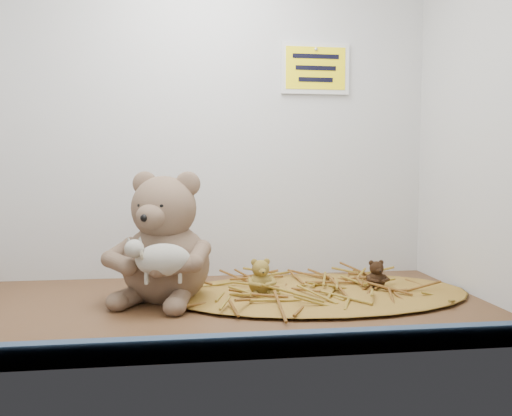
{
  "coord_description": "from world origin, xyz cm",
  "views": [
    {
      "loc": [
        -2.74,
        -101.75,
        28.34
      ],
      "look_at": [
        10.62,
        1.76,
        20.26
      ],
      "focal_mm": 35.0,
      "sensor_mm": 36.0,
      "label": 1
    }
  ],
  "objects": [
    {
      "name": "alcove_shell",
      "position": [
        0.0,
        9.0,
        45.0
      ],
      "size": [
        120.4,
        60.2,
        90.4
      ],
      "color": "#493019",
      "rests_on": "ground"
    },
    {
      "name": "front_rail",
      "position": [
        0.0,
        -28.8,
        1.8
      ],
      "size": [
        119.28,
        2.2,
        3.6
      ],
      "primitive_type": "cube",
      "color": "#344764",
      "rests_on": "shelf_floor"
    },
    {
      "name": "straw_bed",
      "position": [
        25.65,
        6.15,
        0.66
      ],
      "size": [
        68.18,
        39.59,
        1.32
      ],
      "primitive_type": "ellipsoid",
      "color": "brown",
      "rests_on": "shelf_floor"
    },
    {
      "name": "main_teddy",
      "position": [
        -8.41,
        5.88,
        13.97
      ],
      "size": [
        30.0,
        30.66,
        27.95
      ],
      "primitive_type": null,
      "rotation": [
        0.0,
        0.0,
        -0.4
      ],
      "color": "#7A604B",
      "rests_on": "shelf_floor"
    },
    {
      "name": "toy_lamb",
      "position": [
        -8.41,
        -4.14,
        10.74
      ],
      "size": [
        13.92,
        8.5,
        9.0
      ],
      "primitive_type": null,
      "color": "#BBB6A8",
      "rests_on": "main_teddy"
    },
    {
      "name": "mini_teddy_tan",
      "position": [
        12.1,
        5.38,
        5.22
      ],
      "size": [
        6.82,
        7.14,
        7.81
      ],
      "primitive_type": null,
      "rotation": [
        0.0,
        0.0,
        0.08
      ],
      "color": "olive",
      "rests_on": "straw_bed"
    },
    {
      "name": "mini_teddy_brown",
      "position": [
        39.2,
        6.92,
        4.6
      ],
      "size": [
        5.53,
        5.81,
        6.56
      ],
      "primitive_type": null,
      "rotation": [
        0.0,
        0.0,
        0.04
      ],
      "color": "black",
      "rests_on": "straw_bed"
    },
    {
      "name": "wall_sign",
      "position": [
        30.0,
        29.4,
        55.0
      ],
      "size": [
        16.0,
        1.2,
        11.0
      ],
      "primitive_type": "cube",
      "color": "yellow",
      "rests_on": "back_wall"
    }
  ]
}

